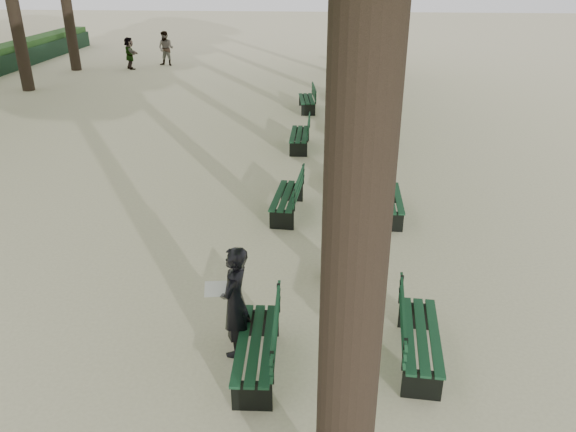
{
  "coord_description": "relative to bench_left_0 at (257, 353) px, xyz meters",
  "views": [
    {
      "loc": [
        1.28,
        -5.79,
        5.24
      ],
      "look_at": [
        0.6,
        3.0,
        1.2
      ],
      "focal_mm": 35.0,
      "sensor_mm": 36.0,
      "label": 1
    }
  ],
  "objects": [
    {
      "name": "ground",
      "position": [
        -0.37,
        -0.42,
        -0.27
      ],
      "size": [
        120.0,
        120.0,
        0.0
      ],
      "primitive_type": "plane",
      "color": "beige",
      "rests_on": "ground"
    },
    {
      "name": "bench_left_0",
      "position": [
        0.0,
        0.0,
        0.0
      ],
      "size": [
        0.64,
        1.82,
        0.92
      ],
      "color": "black",
      "rests_on": "ground"
    },
    {
      "name": "bench_left_1",
      "position": [
        -0.0,
        5.29,
        0.0
      ],
      "size": [
        0.69,
        1.84,
        0.92
      ],
      "color": "black",
      "rests_on": "ground"
    },
    {
      "name": "bench_left_2",
      "position": [
        0.0,
        10.15,
        0.0
      ],
      "size": [
        0.59,
        1.8,
        0.92
      ],
      "color": "black",
      "rests_on": "ground"
    },
    {
      "name": "bench_left_3",
      "position": [
        -0.0,
        14.88,
        0.0
      ],
      "size": [
        0.77,
        1.85,
        0.92
      ],
      "color": "black",
      "rests_on": "ground"
    },
    {
      "name": "bench_right_0",
      "position": [
        2.27,
        0.37,
        0.0
      ],
      "size": [
        0.7,
        1.84,
        0.92
      ],
      "color": "black",
      "rests_on": "ground"
    },
    {
      "name": "bench_right_1",
      "position": [
        2.27,
        5.36,
        0.0
      ],
      "size": [
        0.6,
        1.81,
        0.92
      ],
      "color": "black",
      "rests_on": "ground"
    },
    {
      "name": "bench_right_2",
      "position": [
        2.27,
        10.52,
        0.0
      ],
      "size": [
        0.65,
        1.82,
        0.92
      ],
      "color": "black",
      "rests_on": "ground"
    },
    {
      "name": "bench_right_3",
      "position": [
        2.27,
        14.83,
        0.0
      ],
      "size": [
        0.71,
        1.84,
        0.92
      ],
      "color": "black",
      "rests_on": "ground"
    },
    {
      "name": "man_with_map",
      "position": [
        -0.35,
        0.39,
        0.58
      ],
      "size": [
        0.67,
        0.73,
        1.7
      ],
      "color": "black",
      "rests_on": "ground"
    },
    {
      "name": "pedestrian_b",
      "position": [
        3.39,
        22.65,
        0.68
      ],
      "size": [
        1.29,
        0.71,
        1.91
      ],
      "primitive_type": "imported",
      "rotation": [
        0.0,
        0.0,
        0.28
      ],
      "color": "#262628",
      "rests_on": "ground"
    },
    {
      "name": "pedestrian_e",
      "position": [
        -9.61,
        23.07,
        0.53
      ],
      "size": [
        1.12,
        1.41,
        1.61
      ],
      "primitive_type": "imported",
      "rotation": [
        0.0,
        0.0,
        2.18
      ],
      "color": "#262628",
      "rests_on": "ground"
    },
    {
      "name": "pedestrian_a",
      "position": [
        -8.01,
        24.26,
        0.62
      ],
      "size": [
        0.91,
        0.49,
        1.79
      ],
      "primitive_type": "imported",
      "rotation": [
        0.0,
        0.0,
        6.12
      ],
      "color": "#262628",
      "rests_on": "ground"
    }
  ]
}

